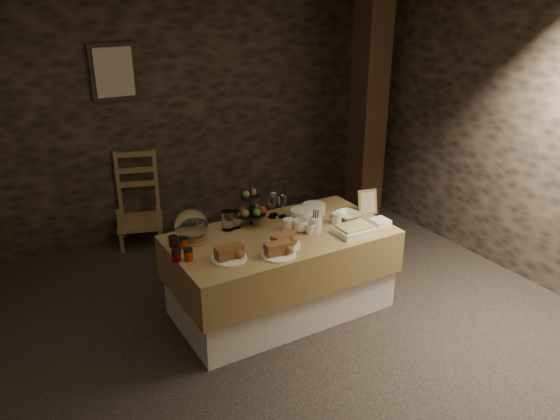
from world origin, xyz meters
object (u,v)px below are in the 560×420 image
timber_column (368,107)px  fruit_stand (252,210)px  chair (137,204)px  buffet_table (281,267)px

timber_column → fruit_stand: (-1.94, -0.95, -0.47)m
chair → timber_column: bearing=2.8°
buffet_table → chair: size_ratio=2.35×
chair → buffet_table: bearing=-53.5°
buffet_table → chair: chair is taller
buffet_table → fruit_stand: fruit_stand is taller
buffet_table → timber_column: bearing=33.8°
buffet_table → fruit_stand: (-0.11, 0.27, 0.43)m
buffet_table → chair: (-0.62, 1.90, 0.02)m
buffet_table → timber_column: timber_column is taller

